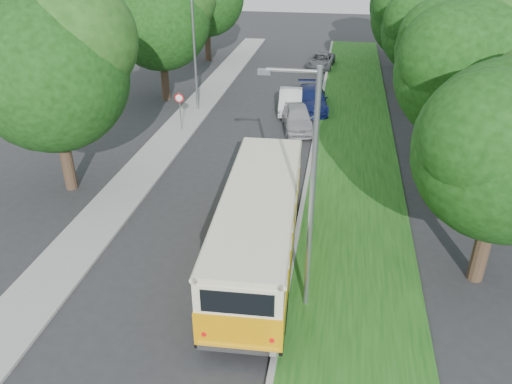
% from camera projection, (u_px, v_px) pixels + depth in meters
% --- Properties ---
extents(ground, '(120.00, 120.00, 0.00)m').
position_uv_depth(ground, '(201.00, 250.00, 19.44)').
color(ground, '#28282B').
rests_on(ground, ground).
extents(curb, '(0.20, 70.00, 0.15)m').
position_uv_depth(curb, '(304.00, 196.00, 23.20)').
color(curb, gray).
rests_on(curb, ground).
extents(grass_verge, '(4.50, 70.00, 0.13)m').
position_uv_depth(grass_verge, '(355.00, 200.00, 22.85)').
color(grass_verge, '#174713').
rests_on(grass_verge, ground).
extents(sidewalk, '(2.20, 70.00, 0.12)m').
position_uv_depth(sidewalk, '(133.00, 182.00, 24.47)').
color(sidewalk, gray).
rests_on(sidewalk, ground).
extents(treeline, '(24.27, 41.91, 9.46)m').
position_uv_depth(treeline, '(319.00, 18.00, 31.77)').
color(treeline, '#332319').
rests_on(treeline, ground).
extents(lamppost_near, '(1.71, 0.16, 8.00)m').
position_uv_depth(lamppost_near, '(309.00, 190.00, 14.56)').
color(lamppost_near, gray).
rests_on(lamppost_near, ground).
extents(lamppost_far, '(1.71, 0.16, 7.50)m').
position_uv_depth(lamppost_far, '(193.00, 49.00, 32.07)').
color(lamppost_far, gray).
rests_on(lamppost_far, ground).
extents(warning_sign, '(0.56, 0.10, 2.50)m').
position_uv_depth(warning_sign, '(180.00, 105.00, 29.69)').
color(warning_sign, gray).
rests_on(warning_sign, ground).
extents(vintage_bus, '(3.11, 10.31, 3.03)m').
position_uv_depth(vintage_bus, '(259.00, 227.00, 18.08)').
color(vintage_bus, orange).
rests_on(vintage_bus, ground).
extents(car_silver, '(2.60, 4.61, 1.48)m').
position_uv_depth(car_silver, '(298.00, 118.00, 30.57)').
color(car_silver, '#A2A1A6').
rests_on(car_silver, ground).
extents(car_white, '(1.88, 4.47, 1.43)m').
position_uv_depth(car_white, '(291.00, 101.00, 33.60)').
color(car_white, silver).
rests_on(car_white, ground).
extents(car_blue, '(2.66, 5.26, 1.46)m').
position_uv_depth(car_blue, '(312.00, 99.00, 33.88)').
color(car_blue, '#121B51').
rests_on(car_blue, ground).
extents(car_grey, '(2.49, 4.62, 1.23)m').
position_uv_depth(car_grey, '(321.00, 61.00, 43.84)').
color(car_grey, '#56575D').
rests_on(car_grey, ground).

